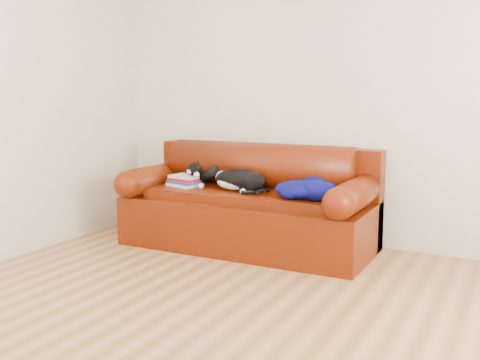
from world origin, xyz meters
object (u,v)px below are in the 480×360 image
at_px(sofa_base, 248,220).
at_px(blanket, 305,189).
at_px(book_stack, 185,181).
at_px(cat, 239,180).

distance_m(sofa_base, blanket, 0.65).
bearing_deg(book_stack, blanket, -1.50).
height_order(book_stack, cat, cat).
bearing_deg(sofa_base, blanket, -11.19).
distance_m(sofa_base, book_stack, 0.66).
bearing_deg(sofa_base, book_stack, -172.12).
bearing_deg(book_stack, sofa_base, 7.88).
relative_size(cat, blanket, 1.18).
relative_size(book_stack, cat, 0.53).
xyz_separation_m(sofa_base, book_stack, (-0.57, -0.08, 0.31)).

